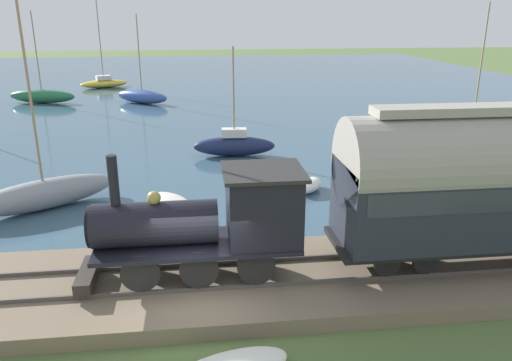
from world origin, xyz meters
TOP-DOWN VIEW (x-y plane):
  - ground_plane at (0.00, 0.00)m, footprint 200.00×200.00m
  - harbor_water at (43.68, 0.00)m, footprint 80.00×80.00m
  - rail_embankment at (1.06, 0.00)m, footprint 4.64×56.00m
  - steam_locomotive at (1.06, -0.37)m, footprint 2.03×6.09m
  - passenger_coach at (1.06, -8.20)m, footprint 2.60×8.90m
  - sailboat_black at (17.66, -17.35)m, footprint 3.35×6.07m
  - sailboat_yellow at (43.23, 9.50)m, footprint 3.34×5.15m
  - sailboat_navy at (15.06, -2.03)m, footprint 1.39×4.52m
  - sailboat_gray at (8.19, 6.13)m, footprint 4.23×5.57m
  - sailboat_green at (34.08, 13.25)m, footprint 2.58×6.04m
  - sailboat_blue at (32.92, 4.59)m, footprint 4.19×5.15m
  - rowboat_far_out at (8.89, -4.85)m, footprint 1.99×1.75m
  - rowboat_near_shore at (8.02, 1.16)m, footprint 2.45×2.21m
  - rowboat_mid_harbor at (11.00, -7.62)m, footprint 2.42×2.73m
  - rowboat_off_pier at (5.99, -8.00)m, footprint 2.47×2.52m

SIDE VIEW (x-z plane):
  - ground_plane at x=0.00m, z-range 0.00..0.00m
  - harbor_water at x=43.68m, z-range 0.00..0.01m
  - rowboat_near_shore at x=8.02m, z-range 0.01..0.36m
  - rowboat_off_pier at x=5.99m, z-range 0.01..0.42m
  - rail_embankment at x=1.06m, z-range -0.06..0.50m
  - rowboat_mid_harbor at x=11.00m, z-range 0.01..0.56m
  - rowboat_far_out at x=8.89m, z-range 0.01..0.57m
  - sailboat_yellow at x=43.23m, z-range -3.95..4.97m
  - sailboat_blue at x=32.92m, z-range -3.10..4.33m
  - sailboat_navy at x=15.06m, z-range -2.30..3.54m
  - sailboat_green at x=34.08m, z-range -3.21..4.46m
  - sailboat_gray at x=8.19m, z-range -4.12..5.42m
  - sailboat_black at x=17.66m, z-range -3.38..4.74m
  - steam_locomotive at x=1.06m, z-range 0.47..3.98m
  - passenger_coach at x=1.06m, z-range 0.74..5.31m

